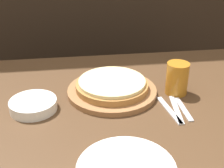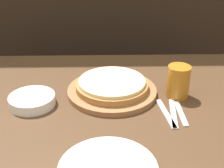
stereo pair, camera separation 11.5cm
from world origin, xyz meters
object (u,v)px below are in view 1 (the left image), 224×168
beer_glass (177,77)px  spoon (183,109)px  fork (169,110)px  pizza_on_board (112,88)px  side_bowl (33,105)px  dinner_knife (176,109)px

beer_glass → spoon: 0.14m
fork → pizza_on_board: bearing=140.6°
side_bowl → fork: 0.46m
pizza_on_board → fork: 0.23m
dinner_knife → pizza_on_board: bearing=144.2°
pizza_on_board → beer_glass: bearing=-6.3°
fork → spoon: size_ratio=1.18×
pizza_on_board → fork: pizza_on_board is taller
dinner_knife → fork: bearing=180.0°
fork → side_bowl: bearing=171.3°
beer_glass → side_bowl: 0.52m
dinner_knife → spoon: size_ratio=1.18×
side_bowl → dinner_knife: side_bowl is taller
side_bowl → spoon: (0.51, -0.07, -0.02)m
dinner_knife → spoon: 0.03m
side_bowl → dinner_knife: size_ratio=0.90×
pizza_on_board → spoon: bearing=-32.6°
dinner_knife → spoon: bearing=-0.0°
beer_glass → spoon: (-0.01, -0.12, -0.06)m
beer_glass → side_bowl: (-0.52, -0.05, -0.05)m
beer_glass → spoon: bearing=-95.4°
beer_glass → fork: beer_glass is taller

